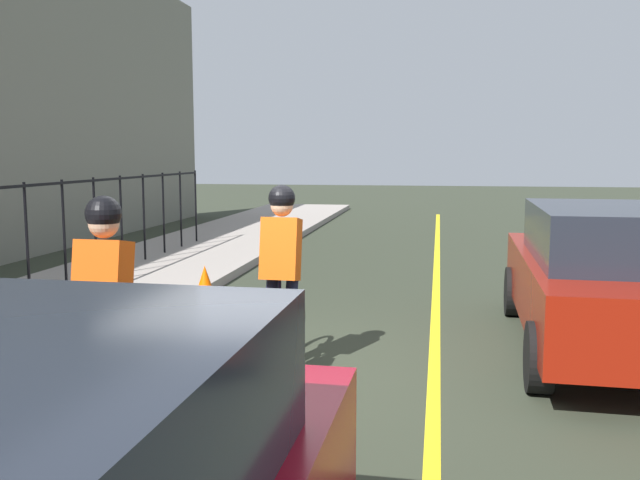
{
  "coord_description": "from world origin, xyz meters",
  "views": [
    {
      "loc": [
        -6.32,
        -1.61,
        2.12
      ],
      "look_at": [
        2.42,
        -0.09,
        1.0
      ],
      "focal_mm": 38.4,
      "sensor_mm": 36.0,
      "label": 1
    }
  ],
  "objects": [
    {
      "name": "ground_plane",
      "position": [
        0.0,
        0.0,
        0.0
      ],
      "size": [
        80.0,
        80.0,
        0.0
      ],
      "primitive_type": "plane",
      "color": "#2D3225"
    },
    {
      "name": "patrol_sedan",
      "position": [
        1.25,
        -3.41,
        0.82
      ],
      "size": [
        4.45,
        2.03,
        1.58
      ],
      "rotation": [
        0.0,
        0.0,
        -0.03
      ],
      "color": "maroon",
      "rests_on": "ground"
    },
    {
      "name": "traffic_cone_near",
      "position": [
        2.8,
        1.64,
        0.28
      ],
      "size": [
        0.36,
        0.36,
        0.55
      ],
      "primitive_type": "cone",
      "color": "#F95300",
      "rests_on": "ground"
    },
    {
      "name": "cyclist_lead",
      "position": [
        -1.81,
        0.76,
        0.91
      ],
      "size": [
        1.71,
        0.37,
        1.83
      ],
      "rotation": [
        0.0,
        0.0,
        -0.03
      ],
      "color": "black",
      "rests_on": "ground"
    },
    {
      "name": "lane_line_centre",
      "position": [
        0.0,
        -1.6,
        0.0
      ],
      "size": [
        36.0,
        0.12,
        0.01
      ],
      "primitive_type": "cube",
      "color": "yellow",
      "rests_on": "ground"
    },
    {
      "name": "cyclist_follow",
      "position": [
        0.09,
        -0.11,
        0.91
      ],
      "size": [
        1.71,
        0.37,
        1.83
      ],
      "rotation": [
        0.0,
        0.0,
        -0.03
      ],
      "color": "black",
      "rests_on": "ground"
    }
  ]
}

